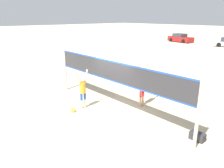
{
  "coord_description": "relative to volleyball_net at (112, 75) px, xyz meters",
  "views": [
    {
      "loc": [
        7.34,
        -6.54,
        4.43
      ],
      "look_at": [
        0.0,
        0.0,
        1.35
      ],
      "focal_mm": 35.0,
      "sensor_mm": 36.0,
      "label": 1
    }
  ],
  "objects": [
    {
      "name": "player_blocker",
      "position": [
        0.59,
        1.51,
        -0.57
      ],
      "size": [
        0.28,
        0.72,
        2.26
      ],
      "rotation": [
        0.0,
        0.0,
        -1.57
      ],
      "color": "tan",
      "rests_on": "ground_plane"
    },
    {
      "name": "player_spiker",
      "position": [
        -1.19,
        -0.87,
        -0.76
      ],
      "size": [
        0.28,
        0.68,
        1.95
      ],
      "rotation": [
        0.0,
        0.0,
        1.57
      ],
      "color": "beige",
      "rests_on": "ground_plane"
    },
    {
      "name": "volleyball",
      "position": [
        -1.09,
        -1.54,
        -1.66
      ],
      "size": [
        0.22,
        0.22,
        0.22
      ],
      "color": "yellow",
      "rests_on": "ground_plane"
    },
    {
      "name": "volleyball_net",
      "position": [
        0.0,
        0.0,
        0.0
      ],
      "size": [
        8.74,
        0.12,
        2.46
      ],
      "color": "beige",
      "rests_on": "ground_plane"
    },
    {
      "name": "ground_plane",
      "position": [
        0.0,
        0.0,
        -1.77
      ],
      "size": [
        200.0,
        200.0,
        0.0
      ],
      "primitive_type": "plane",
      "color": "beige"
    },
    {
      "name": "gear_bag",
      "position": [
        4.11,
        0.59,
        -1.62
      ],
      "size": [
        0.54,
        0.31,
        0.3
      ],
      "color": "#2D2D33",
      "rests_on": "ground_plane"
    },
    {
      "name": "parked_car_near",
      "position": [
        -13.81,
        28.46,
        -1.11
      ],
      "size": [
        4.7,
        2.46,
        1.47
      ],
      "rotation": [
        0.0,
        0.0,
        -0.16
      ],
      "color": "maroon",
      "rests_on": "ground_plane"
    }
  ]
}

